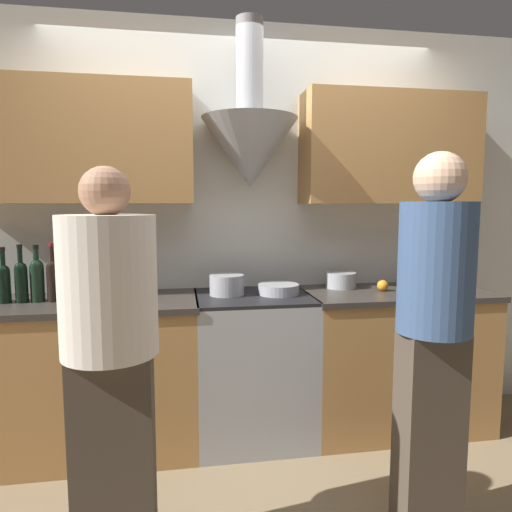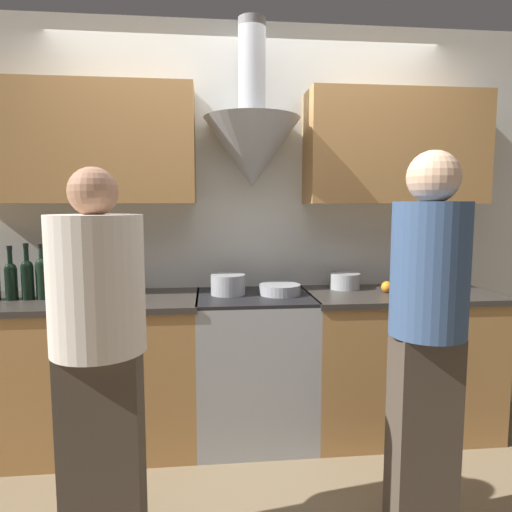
# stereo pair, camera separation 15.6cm
# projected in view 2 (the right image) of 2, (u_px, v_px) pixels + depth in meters

# --- Properties ---
(ground_plane) EXTENTS (12.00, 12.00, 0.00)m
(ground_plane) POSITION_uv_depth(u_px,v_px,m) (260.00, 465.00, 2.54)
(ground_plane) COLOR #847051
(wall_back) EXTENTS (8.40, 0.59, 2.60)m
(wall_back) POSITION_uv_depth(u_px,v_px,m) (245.00, 199.00, 2.96)
(wall_back) COLOR silver
(wall_back) RESTS_ON ground_plane
(counter_left) EXTENTS (1.36, 0.62, 0.90)m
(counter_left) POSITION_uv_depth(u_px,v_px,m) (84.00, 373.00, 2.71)
(counter_left) COLOR #B27F47
(counter_left) RESTS_ON ground_plane
(counter_right) EXTENTS (1.17, 0.62, 0.90)m
(counter_right) POSITION_uv_depth(u_px,v_px,m) (398.00, 361.00, 2.91)
(counter_right) COLOR #B27F47
(counter_right) RESTS_ON ground_plane
(stove_range) EXTENTS (0.70, 0.60, 0.90)m
(stove_range) POSITION_uv_depth(u_px,v_px,m) (254.00, 366.00, 2.82)
(stove_range) COLOR #A8AAAF
(stove_range) RESTS_ON ground_plane
(wine_bottle_2) EXTENTS (0.07, 0.07, 0.31)m
(wine_bottle_2) POSITION_uv_depth(u_px,v_px,m) (11.00, 279.00, 2.61)
(wine_bottle_2) COLOR black
(wine_bottle_2) RESTS_ON counter_left
(wine_bottle_3) EXTENTS (0.07, 0.07, 0.33)m
(wine_bottle_3) POSITION_uv_depth(u_px,v_px,m) (27.00, 277.00, 2.62)
(wine_bottle_3) COLOR black
(wine_bottle_3) RESTS_ON counter_left
(wine_bottle_4) EXTENTS (0.08, 0.08, 0.32)m
(wine_bottle_4) POSITION_uv_depth(u_px,v_px,m) (43.00, 276.00, 2.64)
(wine_bottle_4) COLOR black
(wine_bottle_4) RESTS_ON counter_left
(wine_bottle_5) EXTENTS (0.07, 0.07, 0.34)m
(wine_bottle_5) POSITION_uv_depth(u_px,v_px,m) (58.00, 276.00, 2.64)
(wine_bottle_5) COLOR black
(wine_bottle_5) RESTS_ON counter_left
(stock_pot) EXTENTS (0.21, 0.21, 0.12)m
(stock_pot) POSITION_uv_depth(u_px,v_px,m) (228.00, 285.00, 2.78)
(stock_pot) COLOR #A8AAAF
(stock_pot) RESTS_ON stove_range
(mixing_bowl) EXTENTS (0.25, 0.25, 0.06)m
(mixing_bowl) POSITION_uv_depth(u_px,v_px,m) (280.00, 289.00, 2.78)
(mixing_bowl) COLOR #A8AAAF
(mixing_bowl) RESTS_ON stove_range
(orange_fruit) EXTENTS (0.07, 0.07, 0.07)m
(orange_fruit) POSITION_uv_depth(u_px,v_px,m) (387.00, 287.00, 2.85)
(orange_fruit) COLOR orange
(orange_fruit) RESTS_ON counter_right
(saucepan) EXTENTS (0.20, 0.20, 0.10)m
(saucepan) POSITION_uv_depth(u_px,v_px,m) (345.00, 281.00, 2.97)
(saucepan) COLOR #A8AAAF
(saucepan) RESTS_ON counter_right
(chefs_knife) EXTENTS (0.26, 0.12, 0.01)m
(chefs_knife) POSITION_uv_depth(u_px,v_px,m) (432.00, 292.00, 2.83)
(chefs_knife) COLOR silver
(chefs_knife) RESTS_ON counter_right
(person_foreground_left) EXTENTS (0.36, 0.36, 1.58)m
(person_foreground_left) POSITION_uv_depth(u_px,v_px,m) (99.00, 354.00, 1.76)
(person_foreground_left) COLOR #473D33
(person_foreground_left) RESTS_ON ground_plane
(person_foreground_right) EXTENTS (0.31, 0.31, 1.66)m
(person_foreground_right) POSITION_uv_depth(u_px,v_px,m) (427.00, 328.00, 1.91)
(person_foreground_right) COLOR #473D33
(person_foreground_right) RESTS_ON ground_plane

